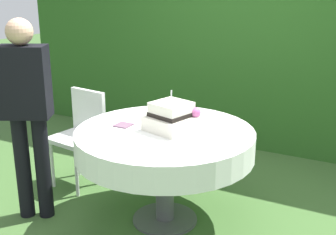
% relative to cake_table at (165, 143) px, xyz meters
% --- Properties ---
extents(ground_plane, '(20.00, 20.00, 0.00)m').
position_rel_cake_table_xyz_m(ground_plane, '(0.00, 0.00, -0.66)').
color(ground_plane, '#3D602D').
extents(foliage_hedge, '(5.88, 0.44, 2.56)m').
position_rel_cake_table_xyz_m(foliage_hedge, '(0.00, 2.05, 0.62)').
color(foliage_hedge, '#28561E').
rests_on(foliage_hedge, ground_plane).
extents(cake_table, '(1.37, 1.37, 0.77)m').
position_rel_cake_table_xyz_m(cake_table, '(0.00, 0.00, 0.00)').
color(cake_table, '#4C4C51').
rests_on(cake_table, ground_plane).
extents(wedding_cake, '(0.40, 0.40, 0.31)m').
position_rel_cake_table_xyz_m(wedding_cake, '(0.04, 0.03, 0.21)').
color(wedding_cake, silver).
rests_on(wedding_cake, cake_table).
extents(serving_plate_near, '(0.13, 0.13, 0.01)m').
position_rel_cake_table_xyz_m(serving_plate_near, '(0.15, 0.43, 0.11)').
color(serving_plate_near, white).
rests_on(serving_plate_near, cake_table).
extents(serving_plate_far, '(0.13, 0.13, 0.01)m').
position_rel_cake_table_xyz_m(serving_plate_far, '(0.00, 0.55, 0.11)').
color(serving_plate_far, white).
rests_on(serving_plate_far, cake_table).
extents(serving_plate_left, '(0.10, 0.10, 0.01)m').
position_rel_cake_table_xyz_m(serving_plate_left, '(0.07, -0.38, 0.11)').
color(serving_plate_left, white).
rests_on(serving_plate_left, cake_table).
extents(serving_plate_right, '(0.11, 0.11, 0.01)m').
position_rel_cake_table_xyz_m(serving_plate_right, '(0.22, -0.32, 0.11)').
color(serving_plate_right, white).
rests_on(serving_plate_right, cake_table).
extents(napkin_stack, '(0.13, 0.13, 0.01)m').
position_rel_cake_table_xyz_m(napkin_stack, '(-0.34, -0.06, 0.11)').
color(napkin_stack, '#6B4C60').
rests_on(napkin_stack, cake_table).
extents(garden_chair, '(0.45, 0.45, 0.89)m').
position_rel_cake_table_xyz_m(garden_chair, '(-1.01, 0.26, -0.12)').
color(garden_chair, white).
rests_on(garden_chair, ground_plane).
extents(standing_person, '(0.41, 0.34, 1.60)m').
position_rel_cake_table_xyz_m(standing_person, '(-0.97, -0.42, 0.27)').
color(standing_person, black).
rests_on(standing_person, ground_plane).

